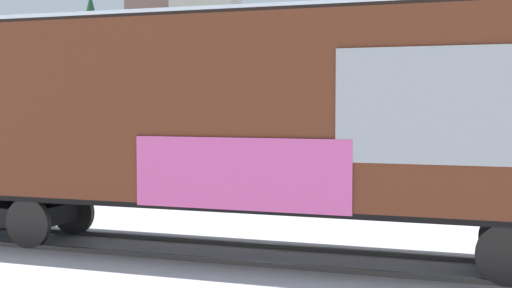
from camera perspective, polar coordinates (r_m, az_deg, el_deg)
ground_plane at (r=12.81m, az=-3.95°, el=-8.68°), size 260.00×260.00×0.00m
track at (r=12.64m, az=-1.88°, el=-8.66°), size 60.02×3.29×0.08m
freight_car at (r=12.22m, az=-0.10°, el=2.42°), size 15.30×3.27×4.27m
flagpole at (r=24.46m, az=11.77°, el=8.51°), size 1.27×0.54×7.86m
hillside at (r=77.02m, az=14.86°, el=5.45°), size 110.51×35.83×15.96m
parked_car_blue at (r=19.55m, az=-7.71°, el=-2.15°), size 4.61×2.12×1.57m
parked_car_black at (r=17.80m, az=9.73°, el=-2.75°), size 4.45×2.08×1.58m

